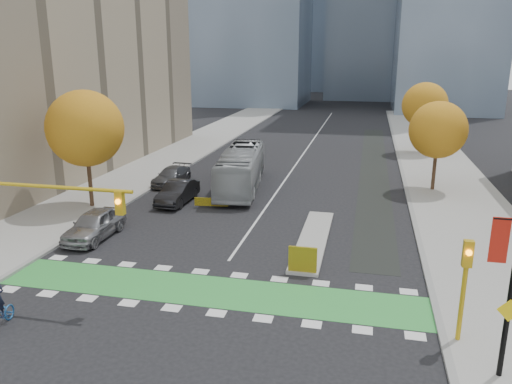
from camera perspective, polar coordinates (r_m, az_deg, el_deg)
The scene contains 20 objects.
ground at distance 22.19m, azimuth -6.76°, elevation -12.83°, with size 300.00×300.00×0.00m, color black.
sidewalk_west at distance 44.61m, azimuth -14.68°, elevation 1.47°, with size 7.00×120.00×0.15m, color gray.
sidewalk_east at distance 40.31m, azimuth 21.90°, elevation -0.63°, with size 7.00×120.00×0.15m, color gray.
curb_west at distance 43.13m, azimuth -10.54°, elevation 1.25°, with size 0.30×120.00×0.16m, color gray.
curb_east at distance 39.87m, azimuth 16.95°, elevation -0.34°, with size 0.30×120.00×0.16m, color gray.
bike_crossing at distance 23.44m, azimuth -5.53°, elevation -11.15°, with size 20.00×3.00×0.01m, color green.
centre_line at distance 59.67m, azimuth 6.07°, elevation 5.28°, with size 0.15×70.00×0.01m, color silver.
bike_lane_paint at distance 49.48m, azimuth 13.33°, elevation 2.83°, with size 2.50×50.00×0.01m, color black.
median_island at distance 29.39m, azimuth 6.56°, elevation -5.36°, with size 1.60×10.00×0.16m, color gray.
hazard_board at distance 24.70m, azimuth 5.35°, elevation -7.68°, with size 1.40×0.12×1.30m, color yellow.
building_west at distance 50.78m, azimuth -25.65°, elevation 16.31°, with size 16.00×44.00×25.00m, color gray.
tree_west at distance 36.01m, azimuth -18.94°, elevation 6.88°, with size 5.20×5.20×8.22m.
tree_east_near at distance 41.08m, azimuth 20.09°, elevation 6.68°, with size 4.40×4.40×7.08m.
tree_east_far at distance 56.88m, azimuth 18.74°, elevation 9.38°, with size 4.80×4.80×7.65m.
traffic_signal_west at distance 23.99m, azimuth -25.68°, elevation -1.69°, with size 8.53×0.56×5.20m.
traffic_signal_east at distance 19.81m, azimuth 22.79°, elevation -8.84°, with size 0.35×0.43×4.10m.
bus at distance 39.95m, azimuth -1.72°, elevation 2.68°, with size 2.75×11.77×3.28m, color #989C9F.
parked_car_a at distance 30.80m, azimuth -18.00°, elevation -3.55°, with size 1.99×4.94×1.68m, color gray.
parked_car_b at distance 36.65m, azimuth -8.96°, elevation -0.04°, with size 1.69×4.86×1.60m, color black.
parked_car_c at distance 42.07m, azimuth -9.64°, elevation 1.82°, with size 1.97×4.86×1.41m, color #4D4E52.
Camera 1 is at (6.76, -18.35, 10.48)m, focal length 35.00 mm.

